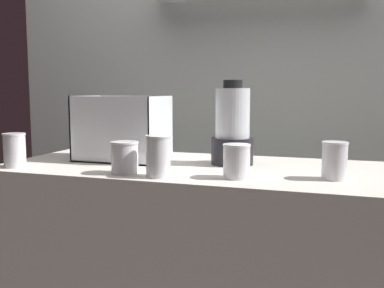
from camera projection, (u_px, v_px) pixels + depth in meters
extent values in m
cube|color=beige|center=(192.00, 282.00, 1.70)|extent=(1.40, 0.64, 0.90)
cube|color=silver|center=(238.00, 76.00, 2.33)|extent=(2.60, 0.04, 2.50)
cube|color=white|center=(123.00, 159.00, 1.79)|extent=(0.34, 0.24, 0.01)
cube|color=white|center=(108.00, 130.00, 1.67)|extent=(0.34, 0.01, 0.25)
cube|color=white|center=(135.00, 126.00, 1.89)|extent=(0.34, 0.01, 0.25)
cube|color=white|center=(86.00, 127.00, 1.83)|extent=(0.01, 0.24, 0.25)
cube|color=white|center=(161.00, 129.00, 1.73)|extent=(0.01, 0.24, 0.25)
cone|color=orange|center=(113.00, 153.00, 1.82)|extent=(0.10, 0.18, 0.04)
cone|color=orange|center=(127.00, 154.00, 1.79)|extent=(0.04, 0.16, 0.03)
cone|color=orange|center=(126.00, 153.00, 1.81)|extent=(0.14, 0.12, 0.03)
cone|color=orange|center=(113.00, 154.00, 1.80)|extent=(0.14, 0.18, 0.03)
cone|color=orange|center=(118.00, 145.00, 1.80)|extent=(0.15, 0.13, 0.03)
cone|color=orange|center=(121.00, 145.00, 1.79)|extent=(0.11, 0.19, 0.03)
cone|color=orange|center=(136.00, 146.00, 1.77)|extent=(0.05, 0.18, 0.03)
cylinder|color=black|center=(232.00, 151.00, 1.67)|extent=(0.16, 0.16, 0.10)
cylinder|color=silver|center=(233.00, 113.00, 1.66)|extent=(0.13, 0.13, 0.18)
cylinder|color=red|center=(232.00, 132.00, 1.67)|extent=(0.12, 0.12, 0.04)
cylinder|color=black|center=(233.00, 84.00, 1.64)|extent=(0.07, 0.07, 0.03)
cylinder|color=white|center=(15.00, 151.00, 1.61)|extent=(0.08, 0.08, 0.12)
cylinder|color=yellow|center=(15.00, 155.00, 1.61)|extent=(0.07, 0.07, 0.09)
cylinder|color=white|center=(14.00, 134.00, 1.60)|extent=(0.08, 0.08, 0.01)
cylinder|color=white|center=(125.00, 158.00, 1.49)|extent=(0.09, 0.09, 0.10)
cylinder|color=maroon|center=(125.00, 163.00, 1.49)|extent=(0.08, 0.08, 0.07)
cylinder|color=white|center=(124.00, 143.00, 1.48)|extent=(0.09, 0.09, 0.01)
cylinder|color=white|center=(158.00, 157.00, 1.42)|extent=(0.08, 0.08, 0.13)
cylinder|color=orange|center=(158.00, 164.00, 1.43)|extent=(0.07, 0.07, 0.08)
cylinder|color=white|center=(158.00, 136.00, 1.42)|extent=(0.08, 0.08, 0.01)
cylinder|color=white|center=(237.00, 162.00, 1.41)|extent=(0.08, 0.08, 0.10)
cylinder|color=maroon|center=(237.00, 167.00, 1.41)|extent=(0.08, 0.08, 0.07)
cylinder|color=white|center=(237.00, 145.00, 1.40)|extent=(0.09, 0.09, 0.01)
cylinder|color=white|center=(335.00, 162.00, 1.39)|extent=(0.08, 0.08, 0.11)
cylinder|color=orange|center=(334.00, 169.00, 1.39)|extent=(0.07, 0.07, 0.06)
cylinder|color=white|center=(335.00, 143.00, 1.38)|extent=(0.08, 0.08, 0.01)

